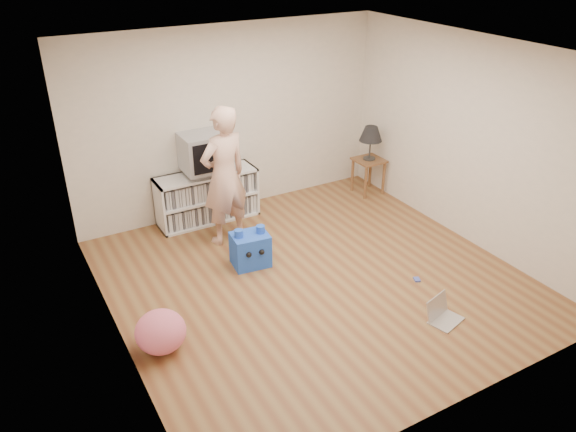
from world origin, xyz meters
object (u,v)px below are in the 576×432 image
Objects in this scene: crt_tv at (204,151)px; plush_pink at (161,332)px; table_lamp at (371,135)px; laptop at (442,314)px; dvd_deck at (205,171)px; side_table at (369,167)px; plush_blue at (250,249)px; person at (224,176)px; media_unit at (207,196)px.

plush_pink is (-1.45, -2.33, -0.81)m from crt_tv.
laptop is at bearing -112.66° from table_lamp.
dvd_deck is 2.54m from side_table.
dvd_deck is 0.29m from crt_tv.
plush_blue is (-1.27, 1.96, 0.15)m from laptop.
person is (-2.50, -0.29, 0.49)m from side_table.
table_lamp is 1.23× the size of laptop.
table_lamp is 2.51m from person.
crt_tv is at bearing 96.40° from plush_blue.
media_unit is at bearing 95.13° from laptop.
media_unit is 2.77× the size of plush_blue.
person is at bearing -173.39° from table_lamp.
person is (-0.00, -0.66, 0.17)m from dvd_deck.
side_table reaches higher than plush_pink.
plush_pink is (-1.45, -2.34, -0.14)m from media_unit.
dvd_deck is (0.00, -0.02, 0.39)m from media_unit.
dvd_deck is at bearing 171.56° from table_lamp.
plush_blue is at bearing -158.36° from table_lamp.
person is at bearing -173.39° from side_table.
person is at bearing 49.14° from plush_pink.
media_unit is at bearing 90.00° from crt_tv.
crt_tv is at bearing 58.11° from plush_pink.
plush_blue is 1.73m from plush_pink.
side_table reaches higher than laptop.
media_unit is at bearing 171.21° from side_table.
side_table is at bearing -8.44° from dvd_deck.
person is 3.67× the size of plush_pink.
media_unit reaches higher than plush_blue.
side_table is 1.09× the size of plush_blue.
person is (-0.00, -0.66, -0.11)m from crt_tv.
laptop is at bearing 102.95° from person.
dvd_deck is at bearing 95.22° from laptop.
side_table is 1.11× the size of plush_pink.
crt_tv is 0.67m from person.
person reaches higher than table_lamp.
person reaches higher than plush_blue.
media_unit is 3.36× the size of laptop.
crt_tv reaches higher than plush_blue.
laptop is at bearing -50.39° from plush_blue.
dvd_deck reaches higher than plush_pink.
dvd_deck is 3.62m from laptop.
crt_tv is 2.59m from side_table.
media_unit is at bearing 58.32° from plush_pink.
person reaches higher than laptop.
media_unit is 0.87m from person.
table_lamp reaches higher than plush_blue.
dvd_deck is 1.08× the size of laptop.
crt_tv is (0.00, -0.00, 0.29)m from dvd_deck.
side_table is 0.30× the size of person.
laptop is 2.89m from plush_pink.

